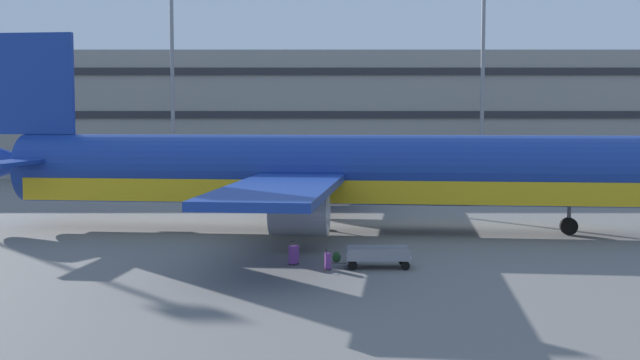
% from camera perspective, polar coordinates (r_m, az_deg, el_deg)
% --- Properties ---
extents(ground_plane, '(600.00, 600.00, 0.00)m').
position_cam_1_polar(ground_plane, '(44.70, 0.03, -3.30)').
color(ground_plane, slate).
extents(terminal_structure, '(170.72, 14.98, 12.74)m').
position_cam_1_polar(terminal_structure, '(86.33, 0.05, 4.67)').
color(terminal_structure, gray).
rests_on(terminal_structure, ground_plane).
extents(airliner, '(39.47, 32.01, 10.68)m').
position_cam_1_polar(airliner, '(42.45, -0.12, 0.50)').
color(airliner, navy).
rests_on(airliner, ground_plane).
extents(light_mast_left, '(1.80, 0.50, 19.25)m').
position_cam_1_polar(light_mast_left, '(75.89, -10.45, 8.34)').
color(light_mast_left, gray).
rests_on(light_mast_left, ground_plane).
extents(light_mast_center_left, '(1.80, 0.50, 21.33)m').
position_cam_1_polar(light_mast_center_left, '(76.23, 11.63, 9.11)').
color(light_mast_center_left, gray).
rests_on(light_mast_center_left, ground_plane).
extents(suitcase_upright, '(0.43, 0.48, 0.98)m').
position_cam_1_polar(suitcase_upright, '(32.97, -1.81, -5.35)').
color(suitcase_upright, '#72388C').
rests_on(suitcase_upright, ground_plane).
extents(suitcase_purple, '(0.26, 0.40, 0.81)m').
position_cam_1_polar(suitcase_purple, '(31.90, 0.62, -5.79)').
color(suitcase_purple, '#72388C').
rests_on(suitcase_purple, ground_plane).
extents(backpack_laid_flat, '(0.35, 0.30, 0.49)m').
position_cam_1_polar(backpack_laid_flat, '(33.47, 1.25, -5.56)').
color(backpack_laid_flat, '#264C26').
rests_on(backpack_laid_flat, ground_plane).
extents(baggage_cart, '(3.31, 1.32, 0.82)m').
position_cam_1_polar(baggage_cart, '(32.42, 4.24, -5.51)').
color(baggage_cart, gray).
rests_on(baggage_cart, ground_plane).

